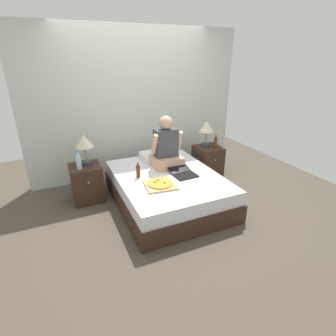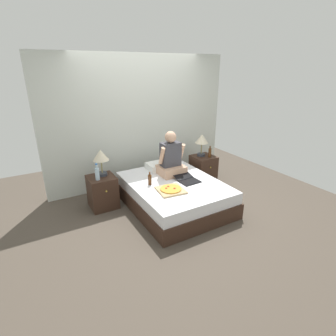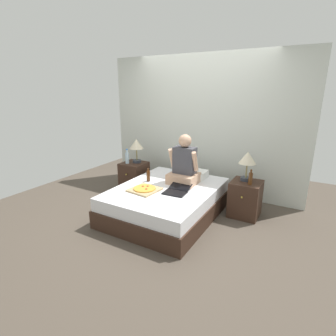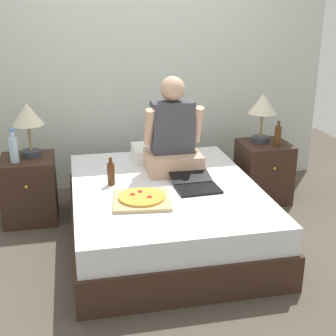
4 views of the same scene
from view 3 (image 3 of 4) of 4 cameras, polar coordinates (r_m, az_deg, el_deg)
name	(u,v)px [view 3 (image 3 of 4)]	position (r m, az deg, el deg)	size (l,w,h in m)	color
ground_plane	(167,214)	(4.20, -0.25, -10.02)	(5.76, 5.76, 0.00)	#4C4238
wall_back	(202,125)	(4.94, 7.33, 9.16)	(3.76, 0.12, 2.50)	silver
bed	(167,201)	(4.11, -0.26, -7.24)	(1.44, 1.85, 0.45)	#382319
nightstand_left	(134,177)	(5.09, -7.35, -1.88)	(0.44, 0.47, 0.56)	#382319
lamp_on_left_nightstand	(136,146)	(4.94, -6.89, 4.86)	(0.26, 0.26, 0.45)	#333842
water_bottle	(127,158)	(4.96, -8.88, 2.25)	(0.07, 0.07, 0.28)	silver
nightstand_right	(245,199)	(4.23, 16.45, -6.44)	(0.44, 0.47, 0.56)	#382319
lamp_on_right_nightstand	(247,160)	(4.09, 16.91, 1.71)	(0.26, 0.26, 0.45)	#333842
beer_bottle	(250,178)	(3.99, 17.51, -2.17)	(0.06, 0.06, 0.23)	#512D14
pillow	(191,173)	(4.49, 5.02, -1.20)	(0.52, 0.34, 0.12)	white
person_seated	(184,166)	(4.13, 3.54, 0.53)	(0.47, 0.40, 0.78)	tan
laptop	(177,191)	(3.84, 1.88, -4.97)	(0.34, 0.43, 0.07)	black
pizza_box	(145,189)	(3.91, -5.10, -4.64)	(0.44, 0.44, 0.05)	tan
beer_bottle_on_bed	(148,176)	(4.26, -4.31, -1.72)	(0.06, 0.06, 0.22)	#4C2811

